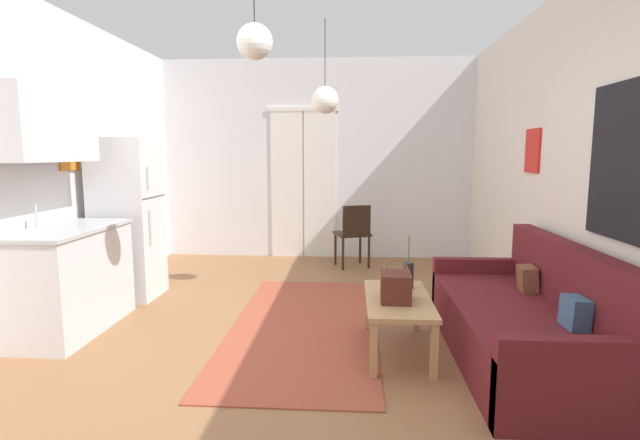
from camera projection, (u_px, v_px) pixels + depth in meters
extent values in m
cube|color=#8E603D|center=(281.00, 365.00, 3.60)|extent=(5.05, 7.89, 0.10)
cube|color=silver|center=(317.00, 160.00, 7.05)|extent=(4.65, 0.10, 2.86)
cube|color=white|center=(287.00, 185.00, 7.07)|extent=(0.46, 0.02, 2.11)
cube|color=white|center=(320.00, 185.00, 7.04)|extent=(0.46, 0.02, 2.11)
cube|color=white|center=(303.00, 109.00, 6.90)|extent=(1.02, 0.03, 0.06)
cube|color=silver|center=(614.00, 166.00, 3.25)|extent=(0.10, 7.49, 2.86)
cube|color=black|center=(631.00, 161.00, 2.95)|extent=(0.02, 0.95, 1.00)
cube|color=red|center=(533.00, 151.00, 4.55)|extent=(0.02, 0.34, 0.41)
cube|color=orange|center=(69.00, 149.00, 4.65)|extent=(0.02, 0.32, 0.40)
cube|color=#9E4733|center=(304.00, 325.00, 4.30)|extent=(1.25, 2.86, 0.01)
cube|color=#5B191E|center=(515.00, 333.00, 3.55)|extent=(0.87, 2.06, 0.42)
cube|color=#5B191E|center=(568.00, 304.00, 3.49)|extent=(0.15, 2.06, 0.87)
cube|color=#5B191E|center=(576.00, 388.00, 2.57)|extent=(0.87, 0.11, 0.55)
cube|color=#5B191E|center=(480.00, 288.00, 4.50)|extent=(0.87, 0.11, 0.55)
cube|color=#3D5B7F|center=(575.00, 313.00, 3.06)|extent=(0.14, 0.20, 0.20)
cube|color=brown|center=(527.00, 279.00, 3.89)|extent=(0.15, 0.21, 0.21)
cube|color=tan|center=(398.00, 299.00, 3.68)|extent=(0.49, 1.00, 0.04)
cube|color=tan|center=(373.00, 350.00, 3.27)|extent=(0.05, 0.05, 0.39)
cube|color=tan|center=(434.00, 352.00, 3.24)|extent=(0.05, 0.05, 0.39)
cube|color=tan|center=(369.00, 307.00, 4.18)|extent=(0.05, 0.05, 0.39)
cube|color=tan|center=(416.00, 308.00, 4.15)|extent=(0.05, 0.05, 0.39)
cylinder|color=#2D2D33|center=(408.00, 275.00, 3.92)|extent=(0.09, 0.09, 0.21)
cylinder|color=#477F42|center=(409.00, 249.00, 3.89)|extent=(0.01, 0.01, 0.22)
cube|color=#512319|center=(396.00, 287.00, 3.58)|extent=(0.23, 0.29, 0.21)
torus|color=brown|center=(396.00, 270.00, 3.56)|extent=(0.18, 0.01, 0.18)
cube|color=white|center=(128.00, 219.00, 5.07)|extent=(0.59, 0.59, 1.67)
cube|color=#4C4C51|center=(154.00, 197.00, 5.02)|extent=(0.01, 0.56, 0.01)
cylinder|color=#B7BABF|center=(148.00, 178.00, 4.83)|extent=(0.02, 0.02, 0.23)
cylinder|color=#B7BABF|center=(151.00, 228.00, 4.90)|extent=(0.02, 0.02, 0.37)
cube|color=silver|center=(71.00, 281.00, 4.13)|extent=(0.56, 1.18, 0.87)
cube|color=#B7BABF|center=(67.00, 230.00, 4.07)|extent=(0.59, 1.21, 0.03)
cube|color=#999BA0|center=(63.00, 236.00, 4.01)|extent=(0.36, 0.40, 0.10)
cylinder|color=#B7BABF|center=(36.00, 217.00, 4.00)|extent=(0.02, 0.02, 0.20)
cube|color=silver|center=(46.00, 125.00, 3.96)|extent=(0.32, 1.06, 0.60)
cylinder|color=black|center=(360.00, 248.00, 6.72)|extent=(0.03, 0.03, 0.44)
cylinder|color=black|center=(335.00, 249.00, 6.63)|extent=(0.03, 0.03, 0.44)
cylinder|color=black|center=(369.00, 252.00, 6.40)|extent=(0.03, 0.03, 0.44)
cylinder|color=black|center=(343.00, 254.00, 6.31)|extent=(0.03, 0.03, 0.44)
cube|color=black|center=(352.00, 234.00, 6.48)|extent=(0.53, 0.51, 0.04)
cube|color=black|center=(357.00, 220.00, 6.28)|extent=(0.37, 0.15, 0.39)
sphere|color=white|center=(255.00, 42.00, 3.46)|extent=(0.26, 0.26, 0.26)
cylinder|color=black|center=(325.00, 52.00, 4.87)|extent=(0.01, 0.01, 0.66)
sphere|color=white|center=(325.00, 100.00, 4.94)|extent=(0.28, 0.28, 0.28)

